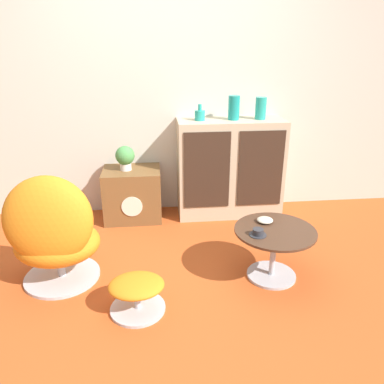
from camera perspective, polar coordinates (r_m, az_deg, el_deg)
ground_plane at (r=2.80m, az=-1.06°, el=-15.39°), size 12.00×12.00×0.00m
wall_back at (r=3.83m, az=-3.35°, el=15.97°), size 6.40×0.06×2.60m
sideboard at (r=3.84m, az=5.77°, el=3.64°), size 1.06×0.41×0.99m
tv_console at (r=3.84m, az=-9.02°, el=-0.30°), size 0.57×0.45×0.52m
egg_chair at (r=2.88m, az=-20.39°, el=-5.94°), size 0.66×0.61×0.88m
ottoman at (r=2.60m, az=-8.42°, el=-14.62°), size 0.37×0.37×0.24m
coffee_table at (r=2.91m, az=12.37°, el=-7.90°), size 0.61×0.61×0.40m
vase_leftmost at (r=3.66m, az=1.20°, el=11.68°), size 0.10×0.10×0.15m
vase_inner_left at (r=3.71m, az=6.40°, el=12.64°), size 0.11×0.11×0.23m
vase_inner_right at (r=3.77m, az=10.43°, el=12.44°), size 0.11×0.11×0.21m
potted_plant at (r=3.72m, az=-10.17°, el=5.31°), size 0.19×0.19×0.24m
teacup at (r=2.73m, az=10.01°, el=-6.13°), size 0.13×0.13×0.05m
bowl at (r=2.93m, az=11.06°, el=-4.21°), size 0.12×0.12×0.04m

